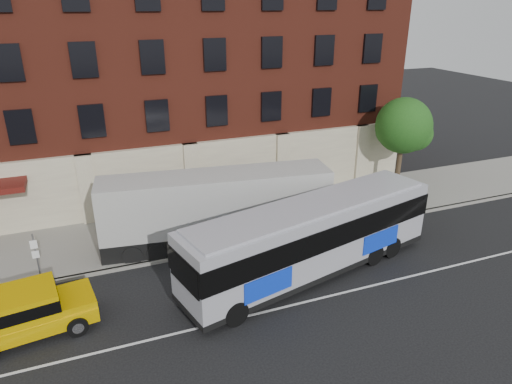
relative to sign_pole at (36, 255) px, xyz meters
name	(u,v)px	position (x,y,z in m)	size (l,w,h in m)	color
ground	(264,320)	(8.50, -6.15, -1.45)	(120.00, 120.00, 0.00)	black
sidewalk	(205,225)	(8.50, 2.85, -1.38)	(60.00, 6.00, 0.15)	gray
kerb	(221,250)	(8.50, -0.15, -1.38)	(60.00, 0.25, 0.15)	gray
lane_line	(260,313)	(8.50, -5.65, -1.45)	(60.00, 0.12, 0.01)	silver
building	(168,73)	(8.49, 10.77, 6.13)	(30.00, 12.10, 15.00)	maroon
sign_pole	(36,255)	(0.00, 0.00, 0.00)	(0.30, 0.20, 2.50)	slate
street_tree	(404,128)	(22.04, 3.34, 2.96)	(3.60, 3.60, 6.20)	#362A1B
city_bus	(312,235)	(11.87, -3.60, 0.52)	(13.30, 5.78, 3.56)	#A0A0AA
yellow_suv	(21,311)	(-0.41, -3.65, -0.34)	(5.20, 2.74, 1.94)	#D1A300
shipping_container	(217,210)	(8.63, 0.70, 0.48)	(11.95, 3.90, 3.91)	black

